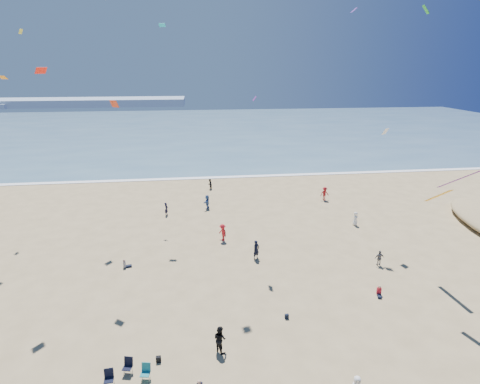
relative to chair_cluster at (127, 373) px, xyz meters
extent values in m
cube|color=#476B84|center=(5.05, 90.95, -0.47)|extent=(220.00, 100.00, 0.06)
cube|color=white|center=(5.05, 40.95, -0.46)|extent=(220.00, 1.20, 0.08)
cube|color=#7A8EA8|center=(-54.95, 165.95, 1.10)|extent=(110.00, 20.00, 3.20)
imported|color=slate|center=(20.69, 10.81, 0.23)|extent=(0.87, 0.38, 1.47)
imported|color=black|center=(5.50, 1.71, 0.42)|extent=(1.09, 1.13, 1.83)
imported|color=black|center=(6.33, 35.12, 0.27)|extent=(0.90, 0.94, 1.53)
imported|color=red|center=(6.90, 17.70, 0.40)|extent=(1.14, 1.34, 1.80)
imported|color=black|center=(0.62, 25.48, 0.31)|extent=(0.53, 0.67, 1.62)
imported|color=#395E9F|center=(5.65, 27.24, 0.39)|extent=(1.05, 1.74, 1.78)
imported|color=black|center=(9.74, 13.36, 0.44)|extent=(0.82, 0.75, 1.87)
imported|color=#AA181C|center=(21.60, 28.46, 0.42)|extent=(1.26, 0.81, 1.84)
imported|color=white|center=(22.27, 19.84, 0.30)|extent=(0.58, 0.83, 1.59)
cube|color=black|center=(1.66, 1.21, -0.31)|extent=(0.30, 0.22, 0.38)
cube|color=black|center=(10.51, 4.36, -0.33)|extent=(0.28, 0.18, 0.34)
cube|color=#18A5CE|center=(1.47, 25.30, 20.87)|extent=(0.72, 0.41, 0.36)
cube|color=#612F9F|center=(20.82, 22.03, 22.17)|extent=(0.54, 0.58, 0.46)
cube|color=red|center=(-1.73, 13.00, 14.02)|extent=(0.76, 0.67, 0.57)
cube|color=red|center=(-6.55, 12.43, 16.51)|extent=(0.84, 0.89, 0.46)
cube|color=yellow|center=(-13.72, 28.24, 20.34)|extent=(0.37, 0.56, 0.52)
cube|color=#7C2393|center=(9.82, 16.00, 14.07)|extent=(0.37, 0.81, 0.41)
cube|color=#229E19|center=(18.90, 6.16, 20.14)|extent=(0.50, 0.56, 0.51)
cube|color=silver|center=(22.72, 16.34, 10.84)|extent=(0.71, 0.63, 0.63)
cube|color=orange|center=(-12.86, 20.41, 15.83)|extent=(0.91, 0.73, 0.33)
cube|color=purple|center=(22.46, 4.75, 9.55)|extent=(0.35, 3.14, 2.21)
cube|color=#FFA81A|center=(24.00, 8.92, 6.76)|extent=(0.35, 2.64, 1.87)
camera|label=1|loc=(4.41, -17.78, 16.81)|focal=28.00mm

